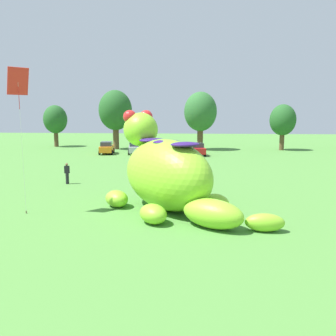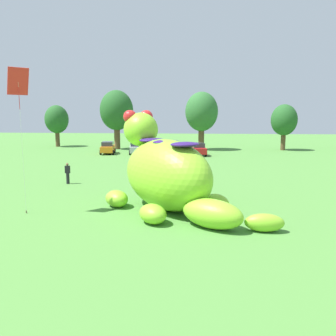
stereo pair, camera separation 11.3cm
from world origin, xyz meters
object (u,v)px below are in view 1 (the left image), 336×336
at_px(car_red, 197,149).
at_px(spectator_mid_field, 137,157).
at_px(car_orange, 107,148).
at_px(spectator_near_inflatable, 180,182).
at_px(car_silver, 135,148).
at_px(tethered_flying_kite, 18,84).
at_px(car_yellow, 165,149).
at_px(giant_inflatable_creature, 167,173).
at_px(spectator_by_cars, 67,174).
at_px(spectator_wandering, 195,158).

relative_size(car_red, spectator_mid_field, 2.54).
relative_size(car_orange, spectator_near_inflatable, 2.52).
height_order(car_silver, spectator_mid_field, car_silver).
relative_size(car_orange, tethered_flying_kite, 0.53).
height_order(car_silver, car_yellow, same).
relative_size(car_orange, car_silver, 0.99).
distance_m(giant_inflatable_creature, car_yellow, 27.46).
bearing_deg(tethered_flying_kite, spectator_mid_field, 81.92).
height_order(car_silver, tethered_flying_kite, tethered_flying_kite).
bearing_deg(car_yellow, spectator_by_cars, -106.25).
height_order(car_yellow, car_red, same).
bearing_deg(giant_inflatable_creature, car_red, 86.54).
relative_size(car_silver, spectator_mid_field, 2.54).
bearing_deg(tethered_flying_kite, car_yellow, 79.84).
height_order(car_yellow, spectator_by_cars, car_yellow).
height_order(spectator_mid_field, spectator_wandering, same).
height_order(spectator_near_inflatable, spectator_by_cars, same).
bearing_deg(spectator_wandering, tethered_flying_kite, -115.51).
distance_m(car_yellow, car_red, 4.42).
bearing_deg(giant_inflatable_creature, spectator_near_inflatable, 82.14).
distance_m(car_silver, car_yellow, 4.42).
height_order(giant_inflatable_creature, tethered_flying_kite, tethered_flying_kite).
distance_m(giant_inflatable_creature, car_silver, 29.27).
bearing_deg(car_silver, car_red, -6.43).
relative_size(car_yellow, spectator_near_inflatable, 2.42).
height_order(spectator_mid_field, spectator_by_cars, same).
relative_size(car_silver, tethered_flying_kite, 0.53).
bearing_deg(car_red, car_yellow, -178.57).
bearing_deg(car_red, spectator_by_cars, -116.78).
bearing_deg(car_yellow, car_orange, 173.80).
height_order(car_yellow, spectator_mid_field, car_yellow).
bearing_deg(car_red, spectator_mid_field, -127.24).
relative_size(spectator_by_cars, tethered_flying_kite, 0.21).
xyz_separation_m(giant_inflatable_creature, car_red, (1.66, 27.40, -1.30)).
xyz_separation_m(car_yellow, spectator_by_cars, (-5.97, -20.48, -0.01)).
height_order(spectator_by_cars, tethered_flying_kite, tethered_flying_kite).
bearing_deg(giant_inflatable_creature, tethered_flying_kite, -167.90).
bearing_deg(tethered_flying_kite, giant_inflatable_creature, 12.10).
bearing_deg(car_red, tethered_flying_kite, -108.29).
bearing_deg(spectator_by_cars, giant_inflatable_creature, -37.97).
bearing_deg(car_yellow, spectator_near_inflatable, -81.76).
distance_m(spectator_by_cars, spectator_wandering, 15.30).
xyz_separation_m(car_yellow, spectator_near_inflatable, (3.34, -23.08, -0.01)).
bearing_deg(spectator_near_inflatable, tethered_flying_kite, -145.30).
bearing_deg(spectator_mid_field, spectator_by_cars, -107.28).
bearing_deg(car_red, car_orange, 176.44).
bearing_deg(spectator_near_inflatable, car_orange, 115.89).
height_order(car_orange, tethered_flying_kite, tethered_flying_kite).
height_order(car_red, tethered_flying_kite, tethered_flying_kite).
bearing_deg(car_yellow, spectator_wandering, -64.83).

